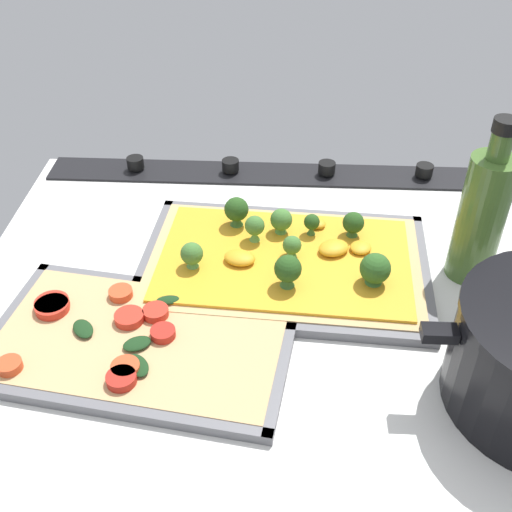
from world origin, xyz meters
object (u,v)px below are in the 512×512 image
Objects in this scene: veggie_pizza_back at (133,338)px; oil_bottle at (482,215)px; baking_tray_front at (284,267)px; baking_tray_back at (140,344)px; broccoli_pizza at (287,257)px.

oil_bottle is at bearing -159.71° from veggie_pizza_back.
baking_tray_front is 1.06× the size of baking_tray_back.
broccoli_pizza is 1.07× the size of veggie_pizza_back.
baking_tray_back is 44.82cm from oil_bottle.
veggie_pizza_back is (17.38, 15.01, 0.75)cm from baking_tray_front.
broccoli_pizza is at bearing -139.26° from veggie_pizza_back.
broccoli_pizza is 1.67× the size of oil_bottle.
broccoli_pizza is 22.89cm from baking_tray_back.
baking_tray_front is at bearing -137.53° from baking_tray_back.
veggie_pizza_back is at bearing -10.83° from baking_tray_back.
oil_bottle is (-41.86, -15.47, 8.20)cm from veggie_pizza_back.
baking_tray_front is 1.79× the size of oil_bottle.
veggie_pizza_back is (17.69, 15.23, -0.70)cm from broccoli_pizza.
veggie_pizza_back is (0.81, -0.15, 0.74)cm from baking_tray_back.
baking_tray_front is at bearing -139.17° from veggie_pizza_back.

